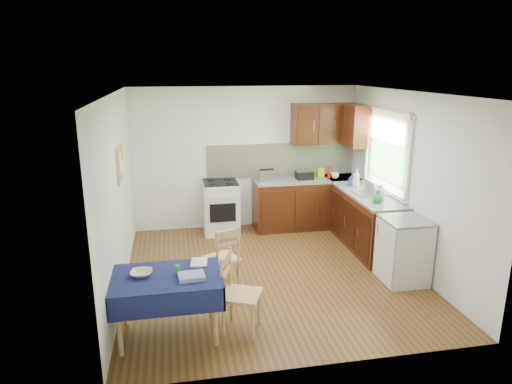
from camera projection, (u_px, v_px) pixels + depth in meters
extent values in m
plane|color=#4D2F14|center=(271.00, 273.00, 6.45)|extent=(4.20, 4.20, 0.00)
cube|color=white|center=(273.00, 93.00, 5.78)|extent=(4.00, 4.20, 0.02)
cube|color=white|center=(246.00, 158.00, 8.10)|extent=(4.00, 0.02, 2.50)
cube|color=white|center=(322.00, 247.00, 4.12)|extent=(4.00, 0.02, 2.50)
cube|color=silver|center=(117.00, 195.00, 5.76)|extent=(0.02, 4.20, 2.50)
cube|color=white|center=(409.00, 181.00, 6.47)|extent=(0.02, 4.20, 2.50)
cube|color=black|center=(306.00, 204.00, 8.22)|extent=(1.90, 0.60, 0.86)
cube|color=black|center=(367.00, 222.00, 7.25)|extent=(0.60, 1.70, 0.86)
cube|color=slate|center=(307.00, 180.00, 8.10)|extent=(1.90, 0.60, 0.04)
cube|color=slate|center=(368.00, 195.00, 7.13)|extent=(0.60, 1.70, 0.04)
cube|color=slate|center=(342.00, 178.00, 8.22)|extent=(0.60, 0.60, 0.04)
cube|color=beige|center=(282.00, 160.00, 8.22)|extent=(2.70, 0.02, 0.60)
cube|color=black|center=(326.00, 124.00, 8.03)|extent=(1.20, 0.35, 0.70)
cube|color=black|center=(358.00, 126.00, 7.70)|extent=(0.35, 0.50, 0.70)
cube|color=silver|center=(221.00, 207.00, 7.94)|extent=(0.60, 0.60, 0.90)
cube|color=black|center=(220.00, 182.00, 7.82)|extent=(0.58, 0.58, 0.02)
cube|color=black|center=(223.00, 213.00, 7.65)|extent=(0.44, 0.01, 0.32)
cube|color=#295523|center=(387.00, 155.00, 7.06)|extent=(0.01, 1.40, 0.85)
cube|color=silver|center=(389.00, 113.00, 6.89)|extent=(0.04, 1.48, 0.06)
cube|color=silver|center=(383.00, 189.00, 7.21)|extent=(0.04, 1.48, 0.06)
cube|color=beige|center=(387.00, 127.00, 6.94)|extent=(0.02, 1.36, 0.44)
cube|color=silver|center=(404.00, 252.00, 6.11)|extent=(0.55, 0.58, 0.85)
cube|color=slate|center=(407.00, 220.00, 6.00)|extent=(0.58, 0.60, 0.03)
cube|color=tan|center=(119.00, 163.00, 5.95)|extent=(0.02, 0.62, 0.47)
cube|color=#A68745|center=(121.00, 163.00, 5.95)|extent=(0.01, 0.56, 0.41)
cube|color=white|center=(121.00, 163.00, 5.88)|extent=(0.00, 0.18, 0.24)
cube|color=white|center=(123.00, 169.00, 6.10)|extent=(0.00, 0.15, 0.20)
cube|color=#141144|center=(166.00, 277.00, 4.80)|extent=(1.12, 0.75, 0.03)
cube|color=#141144|center=(167.00, 305.00, 4.46)|extent=(1.16, 0.02, 0.26)
cube|color=#141144|center=(167.00, 271.00, 5.19)|extent=(1.16, 0.02, 0.26)
cube|color=#141144|center=(111.00, 292.00, 4.72)|extent=(0.02, 0.79, 0.26)
cube|color=#141144|center=(220.00, 282.00, 4.93)|extent=(0.02, 0.79, 0.26)
cylinder|color=tan|center=(119.00, 326.00, 4.53)|extent=(0.05, 0.05, 0.67)
cylinder|color=tan|center=(215.00, 317.00, 4.70)|extent=(0.05, 0.05, 0.67)
cylinder|color=tan|center=(124.00, 298.00, 5.08)|extent=(0.05, 0.05, 0.67)
cylinder|color=tan|center=(210.00, 290.00, 5.25)|extent=(0.05, 0.05, 0.67)
cube|color=tan|center=(221.00, 259.00, 5.91)|extent=(0.51, 0.51, 0.04)
cube|color=tan|center=(228.00, 239.00, 5.69)|extent=(0.33, 0.17, 0.28)
cylinder|color=tan|center=(226.00, 266.00, 6.18)|extent=(0.03, 0.03, 0.42)
cylinder|color=tan|center=(205.00, 272.00, 6.00)|extent=(0.03, 0.03, 0.42)
cylinder|color=tan|center=(238.00, 275.00, 5.93)|extent=(0.03, 0.03, 0.42)
cylinder|color=tan|center=(218.00, 281.00, 5.75)|extent=(0.03, 0.03, 0.42)
cube|color=tan|center=(241.00, 295.00, 4.95)|extent=(0.52, 0.52, 0.04)
cube|color=tan|center=(226.00, 266.00, 4.90)|extent=(0.17, 0.34, 0.28)
cylinder|color=tan|center=(252.00, 322.00, 4.83)|extent=(0.03, 0.03, 0.43)
cylinder|color=tan|center=(259.00, 307.00, 5.13)|extent=(0.03, 0.03, 0.43)
cylinder|color=tan|center=(223.00, 318.00, 4.89)|extent=(0.03, 0.03, 0.43)
cylinder|color=tan|center=(232.00, 304.00, 5.20)|extent=(0.03, 0.03, 0.43)
cube|color=#B2B2B7|center=(267.00, 175.00, 7.92)|extent=(0.28, 0.17, 0.20)
cube|color=black|center=(267.00, 169.00, 7.89)|extent=(0.24, 0.02, 0.02)
cube|color=black|center=(304.00, 175.00, 8.06)|extent=(0.29, 0.25, 0.13)
cube|color=#B2B2B7|center=(304.00, 170.00, 8.03)|extent=(0.29, 0.25, 0.03)
cylinder|color=red|center=(329.00, 172.00, 8.10)|extent=(0.05, 0.05, 0.22)
cube|color=yellow|center=(321.00, 172.00, 8.19)|extent=(0.14, 0.12, 0.16)
cube|color=gray|center=(369.00, 193.00, 7.14)|extent=(0.46, 0.35, 0.02)
cylinder|color=silver|center=(370.00, 187.00, 7.12)|extent=(0.06, 0.22, 0.22)
cylinder|color=silver|center=(380.00, 194.00, 6.76)|extent=(0.14, 0.14, 0.18)
sphere|color=silver|center=(381.00, 188.00, 6.73)|extent=(0.09, 0.09, 0.09)
imported|color=white|center=(335.00, 175.00, 8.10)|extent=(0.16, 0.16, 0.10)
imported|color=silver|center=(356.00, 178.00, 7.51)|extent=(0.16, 0.16, 0.30)
imported|color=#1F4CB5|center=(352.00, 179.00, 7.63)|extent=(0.12, 0.12, 0.20)
imported|color=green|center=(378.00, 196.00, 6.65)|extent=(0.17, 0.17, 0.18)
imported|color=beige|center=(141.00, 273.00, 4.78)|extent=(0.25, 0.25, 0.06)
imported|color=white|center=(191.00, 263.00, 5.09)|extent=(0.21, 0.27, 0.02)
cylinder|color=green|center=(177.00, 270.00, 4.82)|extent=(0.05, 0.05, 0.10)
cube|color=navy|center=(192.00, 276.00, 4.72)|extent=(0.28, 0.23, 0.05)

